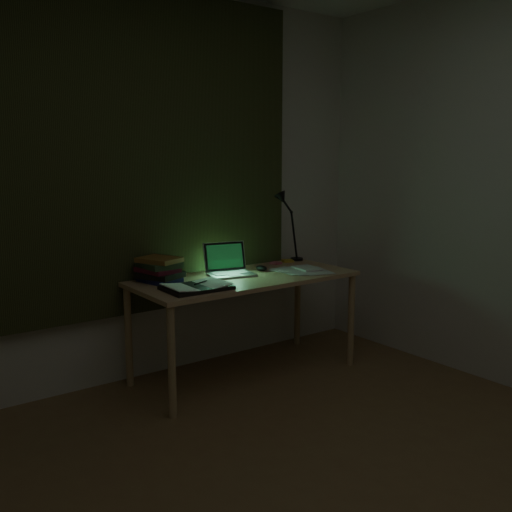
{
  "coord_description": "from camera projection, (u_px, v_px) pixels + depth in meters",
  "views": [
    {
      "loc": [
        -1.56,
        -1.35,
        1.42
      ],
      "look_at": [
        0.53,
        1.48,
        0.82
      ],
      "focal_mm": 40.0,
      "sensor_mm": 36.0,
      "label": 1
    }
  ],
  "objects": [
    {
      "name": "loose_papers",
      "position": [
        300.0,
        269.0,
        3.9
      ],
      "size": [
        0.4,
        0.41,
        0.02
      ],
      "primitive_type": null,
      "rotation": [
        0.0,
        0.0,
        -0.3
      ],
      "color": "silver",
      "rests_on": "desk"
    },
    {
      "name": "wall_back",
      "position": [
        140.0,
        186.0,
        3.6
      ],
      "size": [
        3.5,
        0.0,
        2.5
      ],
      "primitive_type": "cube",
      "color": "beige",
      "rests_on": "ground"
    },
    {
      "name": "sticky_pink",
      "position": [
        276.0,
        263.0,
        4.13
      ],
      "size": [
        0.08,
        0.08,
        0.01
      ],
      "primitive_type": "cube",
      "rotation": [
        0.0,
        0.0,
        0.24
      ],
      "color": "#D8546E",
      "rests_on": "desk"
    },
    {
      "name": "desk",
      "position": [
        245.0,
        326.0,
        3.75
      ],
      "size": [
        1.47,
        0.64,
        0.67
      ],
      "primitive_type": null,
      "color": "tan",
      "rests_on": "floor"
    },
    {
      "name": "sticky_yellow",
      "position": [
        288.0,
        261.0,
        4.22
      ],
      "size": [
        0.1,
        0.1,
        0.02
      ],
      "primitive_type": "cube",
      "rotation": [
        0.0,
        0.0,
        -0.35
      ],
      "color": "gold",
      "rests_on": "desk"
    },
    {
      "name": "mouse",
      "position": [
        261.0,
        268.0,
        3.88
      ],
      "size": [
        0.06,
        0.1,
        0.04
      ],
      "primitive_type": "ellipsoid",
      "rotation": [
        0.0,
        0.0,
        0.03
      ],
      "color": "black",
      "rests_on": "desk"
    },
    {
      "name": "book_stack",
      "position": [
        160.0,
        269.0,
        3.52
      ],
      "size": [
        0.26,
        0.29,
        0.16
      ],
      "primitive_type": null,
      "rotation": [
        0.0,
        0.0,
        0.24
      ],
      "color": "white",
      "rests_on": "desk"
    },
    {
      "name": "laptop",
      "position": [
        231.0,
        260.0,
        3.7
      ],
      "size": [
        0.35,
        0.38,
        0.21
      ],
      "primitive_type": null,
      "rotation": [
        0.0,
        0.0,
        -0.22
      ],
      "color": "silver",
      "rests_on": "desk"
    },
    {
      "name": "open_textbook",
      "position": [
        196.0,
        287.0,
        3.32
      ],
      "size": [
        0.38,
        0.27,
        0.03
      ],
      "primitive_type": null,
      "rotation": [
        0.0,
        0.0,
        -0.02
      ],
      "color": "white",
      "rests_on": "desk"
    },
    {
      "name": "desk_lamp",
      "position": [
        297.0,
        227.0,
        4.24
      ],
      "size": [
        0.35,
        0.28,
        0.5
      ],
      "primitive_type": null,
      "rotation": [
        0.0,
        0.0,
        -0.05
      ],
      "color": "black",
      "rests_on": "desk"
    },
    {
      "name": "curtain",
      "position": [
        141.0,
        154.0,
        3.54
      ],
      "size": [
        2.2,
        0.06,
        2.0
      ],
      "primitive_type": "cube",
      "color": "#2E3018",
      "rests_on": "wall_back"
    }
  ]
}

